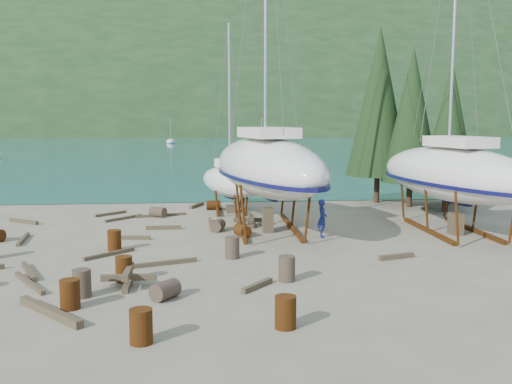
{
  "coord_description": "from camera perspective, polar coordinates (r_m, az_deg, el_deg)",
  "views": [
    {
      "loc": [
        -0.47,
        -22.78,
        5.54
      ],
      "look_at": [
        1.9,
        3.0,
        2.22
      ],
      "focal_mm": 40.0,
      "sensor_mm": 36.0,
      "label": 1
    }
  ],
  "objects": [
    {
      "name": "drum_11",
      "position": [
        28.45,
        -3.84,
        -3.35
      ],
      "size": [
        0.82,
        1.02,
        0.58
      ],
      "primitive_type": "cylinder",
      "rotation": [
        1.57,
        0.0,
        2.83
      ],
      "color": "#2D2823",
      "rests_on": "ground"
    },
    {
      "name": "far_hill",
      "position": [
        342.83,
        -5.21,
        6.34
      ],
      "size": [
        800.0,
        360.0,
        110.0
      ],
      "primitive_type": "ellipsoid",
      "color": "#193118",
      "rests_on": "ground"
    },
    {
      "name": "far_house_right",
      "position": [
        214.97,
        2.91,
        6.59
      ],
      "size": [
        6.6,
        5.6,
        5.6
      ],
      "color": "beige",
      "rests_on": "ground"
    },
    {
      "name": "large_sailboat_near",
      "position": [
        28.46,
        1.06,
        2.6
      ],
      "size": [
        6.35,
        13.16,
        19.94
      ],
      "rotation": [
        0.0,
        0.0,
        0.22
      ],
      "color": "silver",
      "rests_on": "ground"
    },
    {
      "name": "timber_4",
      "position": [
        27.09,
        -12.3,
        -4.49
      ],
      "size": [
        1.7,
        0.37,
        0.17
      ],
      "primitive_type": "cube",
      "rotation": [
        0.0,
        0.0,
        1.45
      ],
      "color": "brown",
      "rests_on": "ground"
    },
    {
      "name": "timber_3",
      "position": [
        20.84,
        -21.73,
        -8.44
      ],
      "size": [
        1.72,
        2.57,
        0.15
      ],
      "primitive_type": "cube",
      "rotation": [
        0.0,
        0.0,
        0.57
      ],
      "color": "brown",
      "rests_on": "ground"
    },
    {
      "name": "timber_11",
      "position": [
        24.12,
        -14.46,
        -6.03
      ],
      "size": [
        1.84,
        1.78,
        0.15
      ],
      "primitive_type": "cube",
      "rotation": [
        0.0,
        0.0,
        2.34
      ],
      "color": "brown",
      "rests_on": "ground"
    },
    {
      "name": "timber_15",
      "position": [
        32.53,
        -13.1,
        -2.57
      ],
      "size": [
        1.83,
        1.94,
        0.15
      ],
      "primitive_type": "cube",
      "rotation": [
        0.0,
        0.0,
        2.39
      ],
      "color": "brown",
      "rests_on": "ground"
    },
    {
      "name": "timber_17",
      "position": [
        28.26,
        -22.27,
        -4.39
      ],
      "size": [
        0.47,
        2.5,
        0.16
      ],
      "primitive_type": "cube",
      "rotation": [
        0.0,
        0.0,
        0.12
      ],
      "color": "brown",
      "rests_on": "ground"
    },
    {
      "name": "drum_5",
      "position": [
        22.9,
        -2.39,
        -5.57
      ],
      "size": [
        0.58,
        0.58,
        0.88
      ],
      "primitive_type": "cylinder",
      "color": "#2D2823",
      "rests_on": "ground"
    },
    {
      "name": "far_house_left",
      "position": [
        220.97,
        -21.01,
        6.14
      ],
      "size": [
        6.6,
        5.6,
        5.6
      ],
      "color": "beige",
      "rests_on": "ground"
    },
    {
      "name": "moored_boat_mid",
      "position": [
        103.44,
        0.56,
        4.44
      ],
      "size": [
        2.0,
        5.0,
        6.05
      ],
      "color": "silver",
      "rests_on": "ground"
    },
    {
      "name": "timber_pile_aft",
      "position": [
        29.86,
        -0.53,
        -2.81
      ],
      "size": [
        1.8,
        1.8,
        0.6
      ],
      "color": "brown",
      "rests_on": "ground"
    },
    {
      "name": "timber_7",
      "position": [
        19.04,
        0.11,
        -9.34
      ],
      "size": [
        1.16,
        1.34,
        0.17
      ],
      "primitive_type": "cube",
      "rotation": [
        0.0,
        0.0,
        2.45
      ],
      "color": "brown",
      "rests_on": "ground"
    },
    {
      "name": "timber_pile_fore",
      "position": [
        19.66,
        -12.65,
        -8.34
      ],
      "size": [
        1.8,
        1.8,
        0.6
      ],
      "color": "brown",
      "rests_on": "ground"
    },
    {
      "name": "cypress_far_right",
      "position": [
        39.19,
        18.92,
        6.43
      ],
      "size": [
        3.24,
        3.24,
        9.0
      ],
      "color": "black",
      "rests_on": "ground"
    },
    {
      "name": "moored_boat_far",
      "position": [
        133.1,
        -8.53,
        5.0
      ],
      "size": [
        2.0,
        5.0,
        6.05
      ],
      "color": "silver",
      "rests_on": "ground"
    },
    {
      "name": "small_sailboat_shore",
      "position": [
        34.26,
        -2.61,
        1.09
      ],
      "size": [
        4.54,
        7.28,
        11.13
      ],
      "rotation": [
        0.0,
        0.0,
        0.37
      ],
      "color": "silver",
      "rests_on": "ground"
    },
    {
      "name": "large_sailboat_far",
      "position": [
        29.39,
        19.09,
        1.8
      ],
      "size": [
        5.51,
        11.76,
        17.92
      ],
      "rotation": [
        0.0,
        0.0,
        0.2
      ],
      "color": "silver",
      "rests_on": "ground"
    },
    {
      "name": "drum_14",
      "position": [
        24.96,
        -13.98,
        -4.71
      ],
      "size": [
        0.58,
        0.58,
        0.88
      ],
      "primitive_type": "cylinder",
      "color": "#552C0E",
      "rests_on": "ground"
    },
    {
      "name": "bay_water",
      "position": [
        337.83,
        -5.21,
        6.33
      ],
      "size": [
        700.0,
        700.0,
        0.0
      ],
      "primitive_type": "plane",
      "color": "#196881",
      "rests_on": "ground"
    },
    {
      "name": "timber_9",
      "position": [
        34.2,
        -14.32,
        -2.12
      ],
      "size": [
        1.63,
        1.58,
        0.15
      ],
      "primitive_type": "cube",
      "rotation": [
        0.0,
        0.0,
        2.34
      ],
      "color": "brown",
      "rests_on": "ground"
    },
    {
      "name": "timber_2",
      "position": [
        33.0,
        -22.21,
        -2.75
      ],
      "size": [
        1.84,
        1.32,
        0.19
      ],
      "primitive_type": "cube",
      "rotation": [
        0.0,
        0.0,
        0.98
      ],
      "color": "brown",
      "rests_on": "ground"
    },
    {
      "name": "drum_3",
      "position": [
        14.78,
        -11.42,
        -13.03
      ],
      "size": [
        0.58,
        0.58,
        0.88
      ],
      "primitive_type": "cylinder",
      "color": "#552C0E",
      "rests_on": "ground"
    },
    {
      "name": "timber_6",
      "position": [
        36.41,
        -5.95,
        -1.34
      ],
      "size": [
        0.92,
        1.85,
        0.19
      ],
      "primitive_type": "cube",
      "rotation": [
        0.0,
        0.0,
        2.75
      ],
      "color": "brown",
      "rests_on": "ground"
    },
    {
      "name": "drum_6",
      "position": [
        27.05,
        -1.37,
        -3.89
      ],
      "size": [
        0.87,
        1.03,
        0.58
      ],
      "primitive_type": "cylinder",
      "rotation": [
        1.57,
        0.0,
        0.38
      ],
      "color": "#552C0E",
      "rests_on": "ground"
    },
    {
      "name": "drum_1",
      "position": [
        18.1,
        -9.06,
        -9.65
      ],
      "size": [
        1.0,
        1.05,
        0.58
      ],
      "primitive_type": "cylinder",
      "rotation": [
        1.57,
        0.0,
        2.49
      ],
      "color": "#2D2823",
      "rests_on": "ground"
    },
    {
      "name": "timber_10",
      "position": [
        30.1,
        -4.54,
        -3.17
      ],
      "size": [
        0.22,
        2.89,
        0.16
      ],
      "primitive_type": "cube",
      "rotation": [
        0.0,
        0.0,
        0.02
      ],
      "color": "brown",
      "rests_on": "ground"
    },
    {
      "name": "cypress_back_left",
      "position": [
        38.55,
        12.21,
        8.81
      ],
      "size": [
        4.14,
        4.14,
        11.5
      ],
      "color": "black",
      "rests_on": "ground"
    },
    {
      "name": "drum_16",
      "position": [
        18.85,
        -17.02,
        -8.72
      ],
      "size": [
        0.58,
        0.58,
        0.88
      ],
      "primitive_type": "cylinder",
      "color": "#2D2823",
      "rests_on": "ground"
    },
    {
      "name": "worker",
      "position": [
        27.0,
        6.64,
        -2.64
      ],
      "size": [
        0.5,
        0.7,
        1.81
      ],
      "primitive_type": "imported",
      "rotation": [
        0.0,
        0.0,
        1.46
      ],
      "color": "navy",
      "rests_on": "ground"
    },
    {
      "name": "drum_17",
      "position": [
        19.77,
        3.1,
        -7.66
      ],
      "size": [
        0.58,
        0.58,
        0.88
      ],
      "primitive_type": "cylinder",
      "color": "#2D2823",
      "rests_on": "ground"
    },
    {
      "name": "timber_0",
      "position": [
        33.13,
        -9.46,
        -2.3
      ],
      "size": [
        2.83,
        0.98,
        0.14
      ],
      "primitive_type": "cube",
      "rotation": [
        0.0,
        0.0,
        1.87
      ],
      "color": "brown",
      "rests_on": "ground"
    },
    {
      "name": "timber_16",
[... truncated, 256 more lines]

